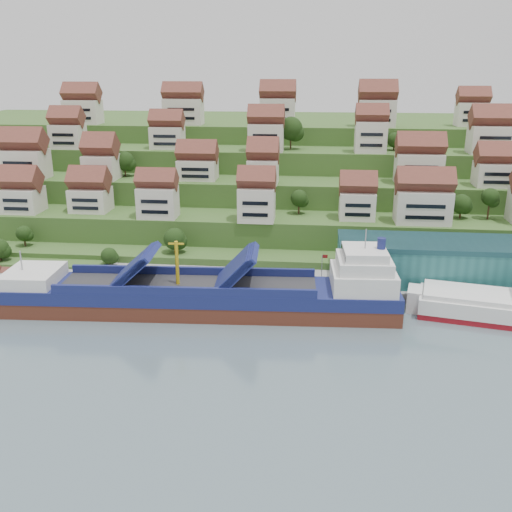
# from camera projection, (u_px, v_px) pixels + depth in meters

# --- Properties ---
(ground) EXTENTS (300.00, 300.00, 0.00)m
(ground) POSITION_uv_depth(u_px,v_px,m) (238.00, 310.00, 124.61)
(ground) COLOR slate
(ground) RESTS_ON ground
(quay) EXTENTS (180.00, 14.00, 2.20)m
(quay) POSITION_uv_depth(u_px,v_px,m) (329.00, 284.00, 136.47)
(quay) COLOR gray
(quay) RESTS_ON ground
(pebble_beach) EXTENTS (45.00, 20.00, 1.00)m
(pebble_beach) POSITION_uv_depth(u_px,v_px,m) (13.00, 279.00, 141.39)
(pebble_beach) COLOR gray
(pebble_beach) RESTS_ON ground
(hillside) EXTENTS (260.00, 128.00, 31.00)m
(hillside) POSITION_uv_depth(u_px,v_px,m) (273.00, 176.00, 218.88)
(hillside) COLOR #2D4C1E
(hillside) RESTS_ON ground
(hillside_village) EXTENTS (158.87, 65.53, 29.13)m
(hillside_village) POSITION_uv_depth(u_px,v_px,m) (270.00, 156.00, 174.26)
(hillside_village) COLOR beige
(hillside_village) RESTS_ON ground
(hillside_trees) EXTENTS (137.82, 61.80, 32.34)m
(hillside_trees) POSITION_uv_depth(u_px,v_px,m) (235.00, 178.00, 167.21)
(hillside_trees) COLOR #1E3812
(hillside_trees) RESTS_ON ground
(warehouse) EXTENTS (60.00, 15.00, 10.00)m
(warehouse) POSITION_uv_depth(u_px,v_px,m) (468.00, 262.00, 133.31)
(warehouse) COLOR #236161
(warehouse) RESTS_ON quay
(flagpole) EXTENTS (1.28, 0.16, 8.00)m
(flagpole) POSITION_uv_depth(u_px,v_px,m) (322.00, 268.00, 130.10)
(flagpole) COLOR gray
(flagpole) RESTS_ON quay
(beach_huts) EXTENTS (14.40, 3.70, 2.20)m
(beach_huts) POSITION_uv_depth(u_px,v_px,m) (2.00, 275.00, 139.90)
(beach_huts) COLOR white
(beach_huts) RESTS_ON pebble_beach
(cargo_ship) EXTENTS (85.94, 17.41, 19.03)m
(cargo_ship) POSITION_uv_depth(u_px,v_px,m) (210.00, 296.00, 123.05)
(cargo_ship) COLOR #532619
(cargo_ship) RESTS_ON ground
(second_ship) EXTENTS (32.12, 17.23, 8.83)m
(second_ship) POSITION_uv_depth(u_px,v_px,m) (497.00, 307.00, 119.74)
(second_ship) COLOR maroon
(second_ship) RESTS_ON ground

